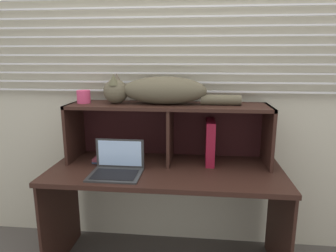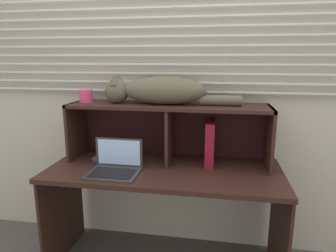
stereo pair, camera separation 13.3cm
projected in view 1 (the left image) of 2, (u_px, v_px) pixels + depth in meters
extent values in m
cube|color=beige|center=(171.00, 80.00, 2.16)|extent=(4.40, 0.04, 2.50)
cube|color=silver|center=(170.00, 91.00, 2.13)|extent=(3.05, 0.02, 0.01)
cube|color=silver|center=(170.00, 82.00, 2.11)|extent=(3.05, 0.02, 0.01)
cube|color=silver|center=(170.00, 73.00, 2.10)|extent=(3.05, 0.02, 0.01)
cube|color=silver|center=(170.00, 64.00, 2.09)|extent=(3.05, 0.02, 0.01)
cube|color=silver|center=(170.00, 55.00, 2.07)|extent=(3.05, 0.02, 0.01)
cube|color=silver|center=(170.00, 46.00, 2.06)|extent=(3.05, 0.02, 0.01)
cube|color=silver|center=(170.00, 36.00, 2.04)|extent=(3.05, 0.02, 0.01)
cube|color=silver|center=(170.00, 26.00, 2.03)|extent=(3.05, 0.02, 0.01)
cube|color=silver|center=(171.00, 17.00, 2.02)|extent=(3.05, 0.02, 0.01)
cube|color=silver|center=(171.00, 7.00, 2.00)|extent=(3.05, 0.02, 0.01)
cube|color=#321B15|center=(166.00, 170.00, 1.94)|extent=(1.50, 0.64, 0.03)
cube|color=#321B15|center=(61.00, 214.00, 2.09)|extent=(0.02, 0.57, 0.68)
cube|color=#321B15|center=(279.00, 226.00, 1.94)|extent=(0.02, 0.57, 0.68)
cube|color=#321B15|center=(168.00, 106.00, 1.99)|extent=(1.34, 0.33, 0.02)
cube|color=#321B15|center=(75.00, 131.00, 2.10)|extent=(0.02, 0.33, 0.40)
cube|color=#321B15|center=(268.00, 136.00, 1.96)|extent=(0.02, 0.33, 0.40)
cube|color=#321B15|center=(170.00, 135.00, 2.03)|extent=(0.02, 0.31, 0.37)
cube|color=#351515|center=(170.00, 128.00, 2.18)|extent=(1.34, 0.01, 0.40)
ellipsoid|color=brown|center=(164.00, 90.00, 1.97)|extent=(0.56, 0.20, 0.18)
sphere|color=brown|center=(116.00, 91.00, 2.00)|extent=(0.16, 0.16, 0.16)
cone|color=brown|center=(114.00, 80.00, 1.95)|extent=(0.07, 0.07, 0.07)
cone|color=brown|center=(117.00, 79.00, 2.02)|extent=(0.07, 0.07, 0.07)
cylinder|color=brown|center=(221.00, 100.00, 1.94)|extent=(0.26, 0.07, 0.07)
cube|color=#303030|center=(115.00, 175.00, 1.81)|extent=(0.31, 0.25, 0.01)
cube|color=#303030|center=(120.00, 153.00, 1.91)|extent=(0.31, 0.01, 0.19)
cube|color=#ADD1F9|center=(120.00, 153.00, 1.90)|extent=(0.28, 0.00, 0.16)
cube|color=black|center=(115.00, 174.00, 1.80)|extent=(0.26, 0.17, 0.00)
cube|color=maroon|center=(210.00, 142.00, 2.01)|extent=(0.06, 0.24, 0.29)
cube|color=#334B70|center=(109.00, 157.00, 2.12)|extent=(0.16, 0.25, 0.02)
cube|color=brown|center=(109.00, 155.00, 2.10)|extent=(0.16, 0.25, 0.02)
cylinder|color=#D4416B|center=(84.00, 97.00, 2.03)|extent=(0.09, 0.09, 0.09)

